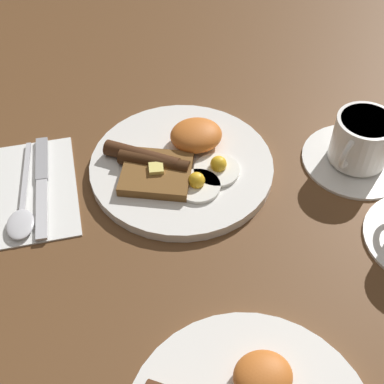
% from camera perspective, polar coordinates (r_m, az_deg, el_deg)
% --- Properties ---
extents(ground_plane, '(3.00, 3.00, 0.00)m').
position_cam_1_polar(ground_plane, '(0.78, -1.11, 2.36)').
color(ground_plane, brown).
extents(breakfast_plate_near, '(0.27, 0.27, 0.05)m').
position_cam_1_polar(breakfast_plate_near, '(0.77, -1.25, 3.11)').
color(breakfast_plate_near, white).
rests_on(breakfast_plate_near, ground_plane).
extents(teacup_near, '(0.16, 0.16, 0.08)m').
position_cam_1_polar(teacup_near, '(0.81, 17.49, 4.81)').
color(teacup_near, white).
rests_on(teacup_near, ground_plane).
extents(napkin, '(0.13, 0.20, 0.01)m').
position_cam_1_polar(napkin, '(0.79, -16.52, 0.33)').
color(napkin, white).
rests_on(napkin, ground_plane).
extents(knife, '(0.03, 0.20, 0.01)m').
position_cam_1_polar(knife, '(0.79, -15.73, 1.33)').
color(knife, silver).
rests_on(knife, napkin).
extents(spoon, '(0.05, 0.19, 0.01)m').
position_cam_1_polar(spoon, '(0.75, -17.74, -2.23)').
color(spoon, silver).
rests_on(spoon, napkin).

